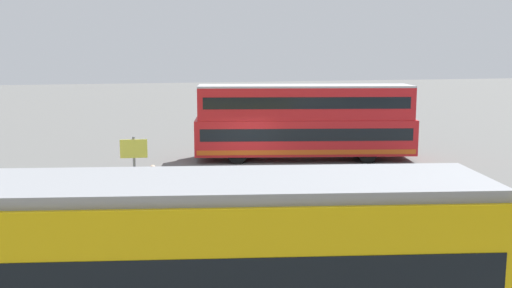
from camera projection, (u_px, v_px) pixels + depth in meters
ground_plane at (249, 172)px, 28.09m from camera, size 160.00×160.00×0.00m
double_decker_bus at (304, 122)px, 31.11m from camera, size 11.79×4.85×3.98m
tram_yellow at (79, 275)px, 10.35m from camera, size 14.98×5.26×3.55m
pedestrian_near_railing at (153, 184)px, 21.30m from camera, size 0.40×0.40×1.68m
pedestrian_crossing at (274, 186)px, 20.82m from camera, size 0.45×0.45×1.75m
pedestrian_railing at (264, 181)px, 22.87m from camera, size 6.78×0.34×1.08m
info_sign at (134, 158)px, 21.95m from camera, size 1.00×0.17×2.60m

